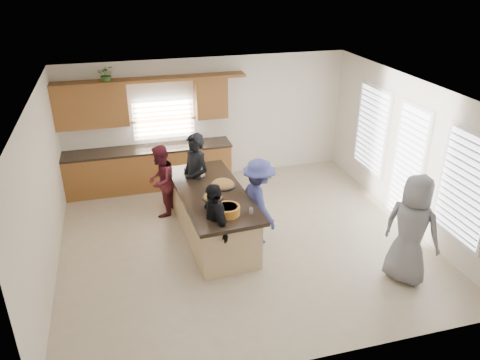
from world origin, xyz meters
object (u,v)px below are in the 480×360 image
object	(u,v)px
woman_left_back	(196,179)
woman_right_front	(412,230)
salad_bowl	(228,210)
woman_left_mid	(161,181)
woman_right_back	(259,202)
island	(213,216)
woman_left_front	(215,226)

from	to	relation	value
woman_left_back	woman_right_front	distance (m)	3.98
woman_left_back	woman_right_front	size ratio (longest dim) A/B	0.99
salad_bowl	woman_left_mid	distance (m)	2.21
woman_left_mid	woman_right_front	bearing A→B (deg)	71.07
salad_bowl	woman_right_back	distance (m)	0.91
woman_left_back	woman_left_mid	size ratio (longest dim) A/B	1.23
island	woman_right_front	size ratio (longest dim) A/B	1.51
woman_left_mid	woman_right_front	size ratio (longest dim) A/B	0.80
island	woman_left_back	bearing A→B (deg)	100.08
woman_left_front	woman_right_front	bearing A→B (deg)	58.46
woman_left_mid	island	bearing A→B (deg)	58.14
island	woman_left_mid	xyz separation A→B (m)	(-0.80, 1.13, 0.28)
island	woman_right_back	world-z (taller)	woman_right_back
salad_bowl	woman_left_mid	bearing A→B (deg)	113.44
island	woman_left_back	world-z (taller)	woman_left_back
island	woman_left_back	distance (m)	0.85
woman_left_mid	woman_left_back	bearing A→B (deg)	78.09
woman_left_mid	woman_right_front	distance (m)	4.75
woman_left_mid	woman_left_front	bearing A→B (deg)	40.52
island	woman_left_mid	bearing A→B (deg)	121.42
woman_left_front	woman_right_back	world-z (taller)	woman_right_back
salad_bowl	woman_left_back	distance (m)	1.59
salad_bowl	woman_left_back	world-z (taller)	woman_left_back
woman_left_mid	woman_left_front	distance (m)	2.13
woman_left_front	woman_right_back	xyz separation A→B (m)	(0.93, 0.57, 0.03)
woman_left_front	woman_left_mid	bearing A→B (deg)	-172.53
woman_left_mid	woman_left_front	size ratio (longest dim) A/B	0.95
salad_bowl	woman_right_front	size ratio (longest dim) A/B	0.22
woman_left_front	woman_right_front	distance (m)	3.11
island	woman_left_front	bearing A→B (deg)	-103.62
woman_left_mid	woman_right_back	distance (m)	2.15
woman_right_front	woman_left_front	bearing A→B (deg)	35.36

